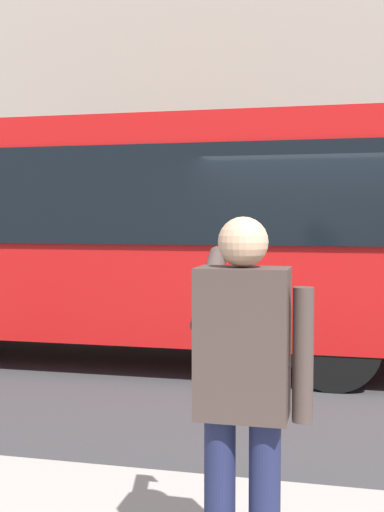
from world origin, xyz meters
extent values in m
plane|color=#38383A|center=(0.00, 0.00, 0.00)|extent=(60.00, 60.00, 0.00)
cube|color=#A89E8E|center=(0.00, -6.80, 6.00)|extent=(28.00, 0.80, 12.00)
cube|color=red|center=(2.83, -0.54, 1.70)|extent=(9.00, 2.50, 2.60)
cube|color=black|center=(2.83, 0.72, 2.10)|extent=(7.60, 0.06, 1.10)
cylinder|color=black|center=(-0.17, -1.64, 0.50)|extent=(1.00, 0.28, 1.00)
cylinder|color=black|center=(-0.17, 0.56, 0.50)|extent=(1.00, 0.28, 1.00)
cylinder|color=#1E2347|center=(0.05, 4.85, 0.56)|extent=(0.14, 0.14, 0.82)
cylinder|color=#1E2347|center=(0.25, 4.85, 0.56)|extent=(0.14, 0.14, 0.82)
cube|color=#473833|center=(0.15, 4.85, 1.30)|extent=(0.40, 0.24, 0.66)
sphere|color=#D8A884|center=(0.15, 4.85, 1.74)|extent=(0.22, 0.22, 0.22)
cylinder|color=#473833|center=(-0.11, 4.85, 1.26)|extent=(0.09, 0.09, 0.58)
cylinder|color=#473833|center=(0.33, 4.69, 1.52)|extent=(0.09, 0.48, 0.37)
cube|color=black|center=(0.25, 4.55, 1.72)|extent=(0.07, 0.01, 0.14)
camera|label=1|loc=(-0.29, 7.67, 1.85)|focal=46.23mm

